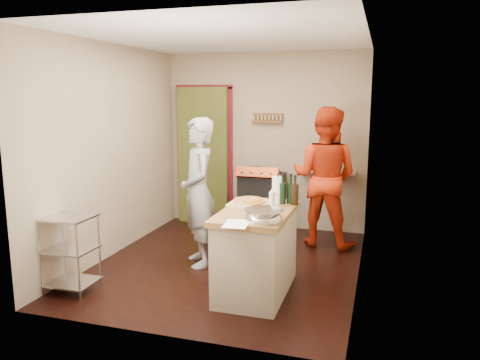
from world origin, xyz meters
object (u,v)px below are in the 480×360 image
(island, at_px, (257,249))
(person_stripe, at_px, (199,193))
(stove, at_px, (262,202))
(wire_shelving, at_px, (70,250))
(person_red, at_px, (324,177))

(island, bearing_deg, person_stripe, 145.72)
(stove, relative_size, wire_shelving, 1.26)
(island, bearing_deg, stove, 103.00)
(stove, bearing_deg, wire_shelving, -116.85)
(stove, height_order, island, island)
(stove, height_order, person_red, person_red)
(wire_shelving, bearing_deg, person_stripe, 49.42)
(person_stripe, height_order, person_red, person_red)
(stove, height_order, person_stripe, person_stripe)
(island, relative_size, person_stripe, 0.73)
(stove, bearing_deg, person_red, -19.86)
(wire_shelving, xyz_separation_m, island, (1.81, 0.53, 0.02))
(stove, distance_m, wire_shelving, 2.94)
(wire_shelving, distance_m, island, 1.89)
(stove, xyz_separation_m, island, (0.48, -2.10, 0.01))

